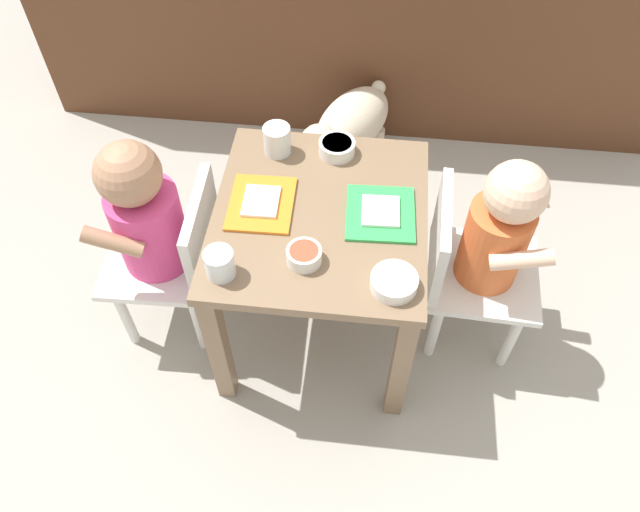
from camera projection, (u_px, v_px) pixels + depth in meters
ground_plane at (320, 320)px, 1.80m from camera, size 7.00×7.00×0.00m
dining_table at (320, 237)px, 1.50m from camera, size 0.50×0.55×0.47m
seated_child_left at (152, 223)px, 1.50m from camera, size 0.29×0.29×0.64m
seated_child_right at (490, 239)px, 1.48m from camera, size 0.29×0.29×0.63m
dog at (347, 126)px, 2.03m from camera, size 0.32×0.44×0.31m
food_tray_left at (261, 203)px, 1.44m from camera, size 0.15×0.18×0.02m
food_tray_right at (380, 213)px, 1.42m from camera, size 0.17×0.18×0.02m
water_cup_left at (220, 265)px, 1.30m from camera, size 0.06×0.06×0.07m
water_cup_right at (277, 141)px, 1.54m from camera, size 0.07×0.07×0.07m
veggie_bowl_far at (304, 255)px, 1.33m from camera, size 0.08×0.08×0.03m
veggie_bowl_near at (337, 147)px, 1.54m from camera, size 0.09×0.09×0.04m
cereal_bowl_left_side at (394, 282)px, 1.29m from camera, size 0.10×0.10×0.03m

